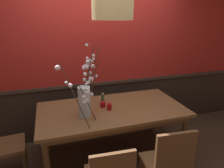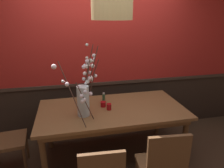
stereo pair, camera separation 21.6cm
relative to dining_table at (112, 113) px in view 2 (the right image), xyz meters
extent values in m
plane|color=#422D1E|center=(0.00, 0.00, -0.69)|extent=(24.00, 24.00, 0.00)
cube|color=#2D2119|center=(0.00, 0.76, -0.25)|extent=(5.56, 0.12, 0.87)
cube|color=#3E2E24|center=(0.00, 0.75, 0.21)|extent=(5.56, 0.14, 0.05)
cube|color=#B2231E|center=(0.00, 0.76, 1.09)|extent=(5.56, 0.12, 1.82)
cube|color=brown|center=(0.00, 0.00, 0.06)|extent=(1.96, 1.00, 0.04)
cube|color=brown|center=(0.00, 0.00, 0.00)|extent=(1.85, 0.89, 0.08)
cylinder|color=brown|center=(-0.89, -0.41, -0.32)|extent=(0.07, 0.07, 0.73)
cylinder|color=brown|center=(0.89, -0.41, -0.32)|extent=(0.07, 0.07, 0.73)
cylinder|color=brown|center=(-0.89, 0.41, -0.32)|extent=(0.07, 0.07, 0.73)
cylinder|color=brown|center=(0.89, 0.41, -0.32)|extent=(0.07, 0.07, 0.73)
cube|color=brown|center=(0.32, -0.85, -0.24)|extent=(0.46, 0.47, 0.04)
cube|color=brown|center=(0.30, -1.05, 0.03)|extent=(0.41, 0.07, 0.48)
cube|color=brown|center=(0.28, 0.84, -0.24)|extent=(0.48, 0.42, 0.04)
cube|color=brown|center=(0.26, 1.01, 0.02)|extent=(0.43, 0.06, 0.48)
cylinder|color=brown|center=(0.48, 0.68, -0.47)|extent=(0.04, 0.04, 0.43)
cylinder|color=brown|center=(0.09, 0.66, -0.47)|extent=(0.04, 0.04, 0.43)
cylinder|color=brown|center=(0.46, 1.02, -0.47)|extent=(0.04, 0.04, 0.43)
cylinder|color=brown|center=(0.07, 0.99, -0.47)|extent=(0.04, 0.04, 0.43)
cube|color=brown|center=(-1.36, 0.00, -0.24)|extent=(0.48, 0.46, 0.04)
cylinder|color=brown|center=(-1.19, 0.20, -0.47)|extent=(0.04, 0.04, 0.42)
cylinder|color=brown|center=(-1.16, -0.16, -0.47)|extent=(0.04, 0.04, 0.42)
cylinder|color=silver|center=(-0.39, -0.12, 0.27)|extent=(0.15, 0.15, 0.39)
cylinder|color=silver|center=(-0.39, -0.12, 0.13)|extent=(0.13, 0.13, 0.08)
cylinder|color=#472D23|center=(-0.52, -0.29, 0.44)|extent=(0.27, 0.31, 0.71)
sphere|color=white|center=(-0.68, -0.40, 0.79)|extent=(0.05, 0.05, 0.05)
sphere|color=white|center=(-0.57, -0.37, 0.59)|extent=(0.05, 0.05, 0.05)
sphere|color=white|center=(-0.61, -0.36, 0.62)|extent=(0.03, 0.03, 0.03)
cylinder|color=#472D23|center=(-0.30, -0.07, 0.35)|extent=(0.14, 0.15, 0.54)
sphere|color=white|center=(-0.22, -0.04, 0.56)|extent=(0.04, 0.04, 0.04)
sphere|color=white|center=(-0.27, -0.05, 0.54)|extent=(0.04, 0.04, 0.04)
sphere|color=white|center=(-0.30, -0.10, 0.35)|extent=(0.05, 0.05, 0.05)
cylinder|color=#472D23|center=(-0.36, -0.06, 0.39)|extent=(0.13, 0.05, 0.62)
sphere|color=white|center=(-0.30, 0.01, 0.70)|extent=(0.05, 0.05, 0.05)
sphere|color=white|center=(-0.36, -0.03, 0.53)|extent=(0.05, 0.05, 0.05)
sphere|color=white|center=(-0.35, -0.03, 0.60)|extent=(0.05, 0.05, 0.05)
sphere|color=white|center=(-0.35, -0.07, 0.40)|extent=(0.03, 0.03, 0.03)
sphere|color=white|center=(-0.36, 0.00, 0.67)|extent=(0.05, 0.05, 0.05)
sphere|color=white|center=(-0.32, -0.03, 0.68)|extent=(0.05, 0.05, 0.05)
cylinder|color=#472D23|center=(-0.30, -0.04, 0.51)|extent=(0.22, 0.17, 0.86)
sphere|color=white|center=(-0.29, -0.02, 0.61)|extent=(0.04, 0.04, 0.04)
sphere|color=white|center=(-0.25, -0.01, 0.68)|extent=(0.05, 0.05, 0.05)
sphere|color=white|center=(-0.30, -0.05, 0.54)|extent=(0.05, 0.05, 0.05)
sphere|color=white|center=(-0.27, 0.03, 0.74)|extent=(0.05, 0.05, 0.05)
cylinder|color=#472D23|center=(-0.29, 0.03, 0.43)|extent=(0.24, 0.17, 0.69)
sphere|color=white|center=(-0.22, 0.15, 0.71)|extent=(0.03, 0.03, 0.03)
sphere|color=white|center=(-0.21, 0.11, 0.75)|extent=(0.03, 0.03, 0.03)
sphere|color=white|center=(-0.26, 0.06, 0.48)|extent=(0.04, 0.04, 0.04)
sphere|color=white|center=(-0.25, 0.11, 0.71)|extent=(0.04, 0.04, 0.04)
sphere|color=white|center=(-0.27, 0.04, 0.52)|extent=(0.05, 0.05, 0.05)
sphere|color=white|center=(-0.21, 0.16, 0.78)|extent=(0.05, 0.05, 0.05)
cylinder|color=#472D23|center=(-0.34, -0.05, 0.52)|extent=(0.21, 0.11, 0.88)
sphere|color=white|center=(-0.30, 0.07, 0.93)|extent=(0.04, 0.04, 0.04)
sphere|color=white|center=(-0.31, -0.01, 0.75)|extent=(0.05, 0.05, 0.05)
sphere|color=white|center=(-0.34, 0.00, 0.70)|extent=(0.04, 0.04, 0.04)
sphere|color=white|center=(-0.32, -0.05, 0.50)|extent=(0.05, 0.05, 0.05)
sphere|color=white|center=(-0.35, -0.08, 0.48)|extent=(0.03, 0.03, 0.03)
sphere|color=white|center=(-0.31, 0.00, 0.78)|extent=(0.04, 0.04, 0.04)
cylinder|color=#472D23|center=(-0.38, -0.24, 0.32)|extent=(0.20, 0.04, 0.47)
sphere|color=white|center=(-0.37, -0.28, 0.48)|extent=(0.04, 0.04, 0.04)
sphere|color=white|center=(-0.41, -0.26, 0.33)|extent=(0.04, 0.04, 0.04)
sphere|color=white|center=(-0.38, -0.30, 0.46)|extent=(0.05, 0.05, 0.05)
sphere|color=white|center=(-0.42, -0.29, 0.41)|extent=(0.05, 0.05, 0.05)
sphere|color=white|center=(-0.39, -0.24, 0.34)|extent=(0.05, 0.05, 0.05)
cylinder|color=#9E0F14|center=(-0.05, -0.04, 0.12)|extent=(0.06, 0.06, 0.09)
torus|color=red|center=(-0.05, -0.04, 0.16)|extent=(0.07, 0.07, 0.01)
cylinder|color=silver|center=(-0.05, -0.04, 0.11)|extent=(0.04, 0.04, 0.04)
cylinder|color=#9E0F14|center=(-0.11, 0.08, 0.12)|extent=(0.07, 0.07, 0.07)
torus|color=red|center=(-0.11, 0.08, 0.15)|extent=(0.08, 0.08, 0.01)
cylinder|color=silver|center=(-0.11, 0.08, 0.11)|extent=(0.05, 0.05, 0.04)
cylinder|color=#2D5633|center=(-0.08, 0.20, 0.15)|extent=(0.04, 0.04, 0.13)
cylinder|color=beige|center=(-0.08, 0.20, 0.22)|extent=(0.03, 0.03, 0.02)
cylinder|color=tan|center=(-0.02, -0.08, 1.35)|extent=(0.47, 0.47, 0.25)
sphere|color=#F9EAB7|center=(-0.02, -0.08, 1.31)|extent=(0.14, 0.14, 0.14)
camera|label=1|loc=(-0.75, -2.41, 1.29)|focal=32.83mm
camera|label=2|loc=(-0.55, -2.47, 1.29)|focal=32.83mm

